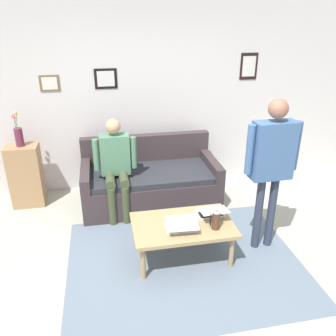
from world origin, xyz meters
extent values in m
plane|color=#AAAB9D|center=(0.00, 0.00, 0.00)|extent=(7.68, 7.68, 0.00)
cube|color=slate|center=(-0.06, -0.13, 0.00)|extent=(2.48, 1.95, 0.01)
cube|color=silver|center=(0.00, -2.20, 1.35)|extent=(7.04, 0.10, 2.70)
cube|color=black|center=(0.60, -2.15, 1.64)|extent=(0.31, 0.02, 0.27)
cube|color=silver|center=(0.60, -2.14, 1.64)|extent=(0.24, 0.00, 0.21)
cube|color=brown|center=(1.35, -2.15, 1.61)|extent=(0.26, 0.02, 0.22)
cube|color=silver|center=(1.35, -2.14, 1.61)|extent=(0.20, 0.00, 0.17)
cube|color=black|center=(-1.48, -2.15, 1.76)|extent=(0.26, 0.02, 0.38)
cube|color=silver|center=(-1.48, -2.14, 1.76)|extent=(0.20, 0.00, 0.29)
cube|color=#392F32|center=(0.10, -1.50, 0.21)|extent=(1.85, 0.93, 0.42)
cube|color=#2B2C33|center=(0.10, -1.48, 0.46)|extent=(1.61, 0.85, 0.08)
cube|color=#392F32|center=(0.10, -1.90, 0.65)|extent=(1.85, 0.14, 0.46)
cube|color=#392F32|center=(-0.76, -1.50, 0.52)|extent=(0.12, 0.93, 0.20)
cube|color=#392F32|center=(0.97, -1.50, 0.52)|extent=(0.12, 0.93, 0.20)
cube|color=tan|center=(-0.06, -0.23, 0.41)|extent=(1.07, 0.67, 0.04)
cylinder|color=tan|center=(-0.52, 0.03, 0.19)|extent=(0.05, 0.05, 0.39)
cylinder|color=tan|center=(0.40, 0.03, 0.19)|extent=(0.05, 0.05, 0.39)
cylinder|color=#9E8262|center=(-0.52, -0.50, 0.19)|extent=(0.05, 0.05, 0.39)
cylinder|color=tan|center=(0.40, -0.50, 0.19)|extent=(0.05, 0.05, 0.39)
cube|color=silver|center=(-0.02, -0.15, 0.43)|extent=(0.33, 0.24, 0.01)
cube|color=black|center=(-0.02, -0.14, 0.44)|extent=(0.28, 0.15, 0.00)
cube|color=silver|center=(-0.02, -0.08, 0.54)|extent=(0.33, 0.22, 0.08)
cube|color=#B1CAEB|center=(-0.02, -0.08, 0.54)|extent=(0.30, 0.19, 0.07)
cube|color=silver|center=(-0.40, -0.36, 0.43)|extent=(0.31, 0.23, 0.01)
cube|color=black|center=(-0.40, -0.35, 0.44)|extent=(0.26, 0.14, 0.00)
cube|color=silver|center=(-0.40, -0.24, 0.54)|extent=(0.31, 0.22, 0.03)
cube|color=#AFC6E7|center=(-0.40, -0.24, 0.54)|extent=(0.28, 0.20, 0.02)
cylinder|color=#4C3323|center=(-0.37, -0.08, 0.52)|extent=(0.08, 0.08, 0.19)
cylinder|color=#B7B7BC|center=(-0.37, -0.08, 0.63)|extent=(0.09, 0.09, 0.02)
sphere|color=#B2B2B7|center=(-0.37, -0.08, 0.65)|extent=(0.03, 0.03, 0.03)
cube|color=black|center=(-0.32, -0.08, 0.53)|extent=(0.01, 0.01, 0.13)
cube|color=#A47A53|center=(1.78, -1.80, 0.43)|extent=(0.42, 0.32, 0.87)
cylinder|color=#642640|center=(1.78, -1.80, 0.99)|extent=(0.11, 0.11, 0.24)
cylinder|color=#3D7038|center=(1.78, -1.82, 1.21)|extent=(0.03, 0.01, 0.19)
sphere|color=gold|center=(1.77, -1.83, 1.30)|extent=(0.04, 0.04, 0.04)
cylinder|color=#3D7038|center=(1.80, -1.80, 1.19)|extent=(0.01, 0.02, 0.16)
sphere|color=#DD4D71|center=(1.81, -1.81, 1.27)|extent=(0.05, 0.05, 0.05)
cylinder|color=#3D7038|center=(1.78, -1.78, 1.19)|extent=(0.03, 0.01, 0.15)
sphere|color=#D15066|center=(1.78, -1.76, 1.26)|extent=(0.04, 0.04, 0.04)
cylinder|color=#2F364A|center=(-1.08, -0.26, 0.44)|extent=(0.09, 0.09, 0.87)
cylinder|color=#2F364A|center=(-0.93, -0.26, 0.44)|extent=(0.09, 0.09, 0.87)
cube|color=#3E6092|center=(-1.01, -0.26, 1.18)|extent=(0.44, 0.20, 0.62)
cylinder|color=#3E6092|center=(-1.26, -0.27, 1.21)|extent=(0.08, 0.08, 0.52)
cylinder|color=#3E6092|center=(-0.75, -0.25, 1.21)|extent=(0.08, 0.08, 0.52)
sphere|color=#95624E|center=(-1.01, -0.26, 1.62)|extent=(0.20, 0.20, 0.20)
cylinder|color=#3E492F|center=(0.48, -1.04, 0.25)|extent=(0.10, 0.10, 0.50)
cylinder|color=#3E492F|center=(0.65, -1.04, 0.25)|extent=(0.10, 0.10, 0.50)
cylinder|color=#3E492F|center=(0.48, -1.22, 0.55)|extent=(0.12, 0.40, 0.12)
cylinder|color=#3E492F|center=(0.65, -1.22, 0.55)|extent=(0.12, 0.40, 0.12)
cube|color=#4F8163|center=(0.57, -1.40, 0.81)|extent=(0.37, 0.20, 0.52)
cylinder|color=#4F8163|center=(0.33, -1.35, 0.84)|extent=(0.08, 0.08, 0.42)
cylinder|color=#4F8163|center=(0.81, -1.35, 0.84)|extent=(0.08, 0.08, 0.42)
sphere|color=tan|center=(0.57, -1.40, 1.19)|extent=(0.19, 0.19, 0.19)
camera|label=1|loc=(0.70, 2.83, 2.47)|focal=37.36mm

